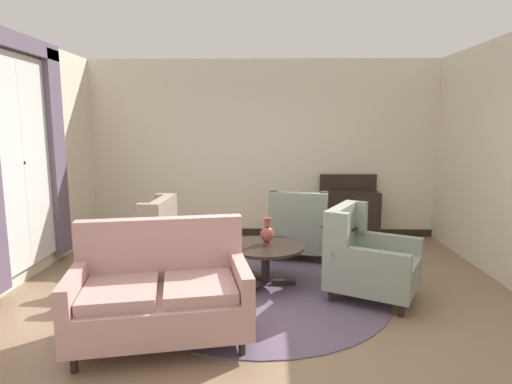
{
  "coord_description": "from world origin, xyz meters",
  "views": [
    {
      "loc": [
        0.05,
        -4.3,
        1.89
      ],
      "look_at": [
        -0.07,
        0.93,
        1.06
      ],
      "focal_mm": 29.77,
      "sensor_mm": 36.0,
      "label": 1
    }
  ],
  "objects_px": {
    "armchair_far_left": "(367,260)",
    "armchair_beside_settee": "(300,229)",
    "porcelain_vase": "(267,233)",
    "armchair_back_corner": "(142,245)",
    "side_table": "(339,248)",
    "settee": "(161,294)",
    "coffee_table": "(265,252)",
    "sideboard": "(349,212)"
  },
  "relations": [
    {
      "from": "armchair_far_left",
      "to": "armchair_beside_settee",
      "type": "bearing_deg",
      "value": 51.52
    },
    {
      "from": "armchair_far_left",
      "to": "porcelain_vase",
      "type": "bearing_deg",
      "value": 99.67
    },
    {
      "from": "porcelain_vase",
      "to": "armchair_beside_settee",
      "type": "xyz_separation_m",
      "value": [
        0.47,
        1.05,
        -0.21
      ]
    },
    {
      "from": "armchair_beside_settee",
      "to": "armchair_back_corner",
      "type": "height_order",
      "value": "armchair_back_corner"
    },
    {
      "from": "side_table",
      "to": "armchair_far_left",
      "type": "bearing_deg",
      "value": -63.34
    },
    {
      "from": "porcelain_vase",
      "to": "side_table",
      "type": "distance_m",
      "value": 0.9
    },
    {
      "from": "settee",
      "to": "side_table",
      "type": "xyz_separation_m",
      "value": [
        1.81,
        1.44,
        -0.0
      ]
    },
    {
      "from": "coffee_table",
      "to": "porcelain_vase",
      "type": "distance_m",
      "value": 0.22
    },
    {
      "from": "porcelain_vase",
      "to": "armchair_back_corner",
      "type": "distance_m",
      "value": 1.55
    },
    {
      "from": "coffee_table",
      "to": "armchair_beside_settee",
      "type": "relative_size",
      "value": 0.92
    },
    {
      "from": "armchair_beside_settee",
      "to": "armchair_back_corner",
      "type": "distance_m",
      "value": 2.2
    },
    {
      "from": "armchair_far_left",
      "to": "sideboard",
      "type": "distance_m",
      "value": 2.38
    },
    {
      "from": "settee",
      "to": "armchair_beside_settee",
      "type": "distance_m",
      "value": 2.79
    },
    {
      "from": "side_table",
      "to": "armchair_back_corner",
      "type": "bearing_deg",
      "value": 179.01
    },
    {
      "from": "coffee_table",
      "to": "sideboard",
      "type": "distance_m",
      "value": 2.47
    },
    {
      "from": "porcelain_vase",
      "to": "armchair_far_left",
      "type": "bearing_deg",
      "value": -18.03
    },
    {
      "from": "settee",
      "to": "sideboard",
      "type": "height_order",
      "value": "sideboard"
    },
    {
      "from": "settee",
      "to": "armchair_far_left",
      "type": "xyz_separation_m",
      "value": [
        2.03,
        0.99,
        -0.0
      ]
    },
    {
      "from": "armchair_back_corner",
      "to": "armchair_beside_settee",
      "type": "bearing_deg",
      "value": 117.56
    },
    {
      "from": "coffee_table",
      "to": "armchair_back_corner",
      "type": "bearing_deg",
      "value": 173.3
    },
    {
      "from": "armchair_back_corner",
      "to": "sideboard",
      "type": "bearing_deg",
      "value": 125.92
    },
    {
      "from": "side_table",
      "to": "sideboard",
      "type": "height_order",
      "value": "sideboard"
    },
    {
      "from": "coffee_table",
      "to": "side_table",
      "type": "relative_size",
      "value": 1.3
    },
    {
      "from": "coffee_table",
      "to": "armchair_far_left",
      "type": "xyz_separation_m",
      "value": [
        1.11,
        -0.31,
        0.01
      ]
    },
    {
      "from": "armchair_beside_settee",
      "to": "sideboard",
      "type": "relative_size",
      "value": 0.92
    },
    {
      "from": "armchair_beside_settee",
      "to": "settee",
      "type": "bearing_deg",
      "value": 71.34
    },
    {
      "from": "armchair_far_left",
      "to": "sideboard",
      "type": "relative_size",
      "value": 1.09
    },
    {
      "from": "settee",
      "to": "armchair_back_corner",
      "type": "height_order",
      "value": "settee"
    },
    {
      "from": "armchair_far_left",
      "to": "armchair_back_corner",
      "type": "relative_size",
      "value": 1.15
    },
    {
      "from": "coffee_table",
      "to": "porcelain_vase",
      "type": "relative_size",
      "value": 2.81
    },
    {
      "from": "settee",
      "to": "armchair_back_corner",
      "type": "xyz_separation_m",
      "value": [
        -0.6,
        1.48,
        0.01
      ]
    },
    {
      "from": "armchair_far_left",
      "to": "side_table",
      "type": "relative_size",
      "value": 1.66
    },
    {
      "from": "settee",
      "to": "armchair_beside_settee",
      "type": "xyz_separation_m",
      "value": [
        1.41,
        2.4,
        -0.0
      ]
    },
    {
      "from": "armchair_back_corner",
      "to": "settee",
      "type": "bearing_deg",
      "value": 24.82
    },
    {
      "from": "porcelain_vase",
      "to": "armchair_far_left",
      "type": "relative_size",
      "value": 0.28
    },
    {
      "from": "side_table",
      "to": "armchair_beside_settee",
      "type": "bearing_deg",
      "value": 112.45
    },
    {
      "from": "settee",
      "to": "sideboard",
      "type": "distance_m",
      "value": 4.07
    },
    {
      "from": "armchair_far_left",
      "to": "side_table",
      "type": "height_order",
      "value": "armchair_far_left"
    },
    {
      "from": "armchair_beside_settee",
      "to": "side_table",
      "type": "bearing_deg",
      "value": 124.17
    },
    {
      "from": "armchair_beside_settee",
      "to": "sideboard",
      "type": "height_order",
      "value": "sideboard"
    },
    {
      "from": "coffee_table",
      "to": "porcelain_vase",
      "type": "xyz_separation_m",
      "value": [
        0.02,
        0.04,
        0.22
      ]
    },
    {
      "from": "coffee_table",
      "to": "armchair_back_corner",
      "type": "height_order",
      "value": "armchair_back_corner"
    }
  ]
}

